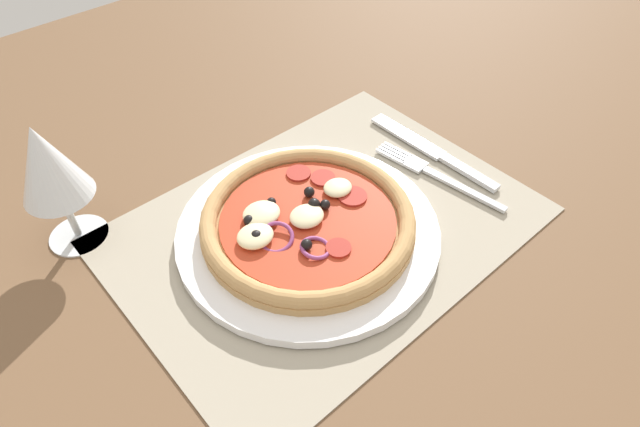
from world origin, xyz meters
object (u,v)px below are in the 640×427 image
object	(u,v)px
fork	(432,173)
wine_glass	(48,167)
plate	(306,229)
pizza	(305,219)
knife	(431,150)

from	to	relation	value
fork	wine_glass	bearing A→B (deg)	54.84
plate	pizza	world-z (taller)	pizza
fork	pizza	bearing A→B (deg)	73.49
plate	wine_glass	bearing A→B (deg)	138.75
wine_glass	fork	bearing A→B (deg)	-27.79
plate	fork	bearing A→B (deg)	-9.04
pizza	knife	size ratio (longest dim) A/B	1.17
wine_glass	knife	bearing A→B (deg)	-22.22
plate	wine_glass	size ratio (longest dim) A/B	1.94
pizza	knife	xyz separation A→B (cm)	(21.51, 0.11, -1.96)
plate	knife	distance (cm)	21.43
wine_glass	plate	bearing A→B (deg)	-41.25
knife	pizza	bearing A→B (deg)	89.72
fork	knife	xyz separation A→B (cm)	(3.34, 3.03, 0.03)
knife	wine_glass	xyz separation A→B (cm)	(-40.45, 16.53, 9.43)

